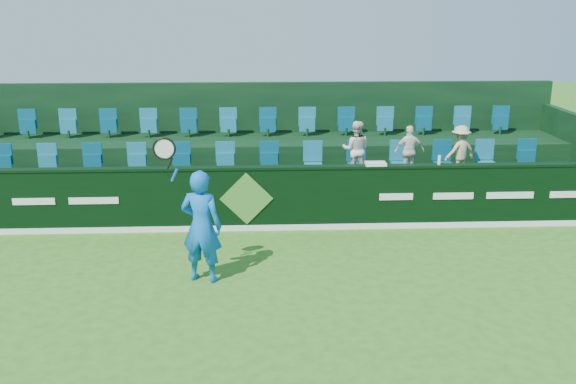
{
  "coord_description": "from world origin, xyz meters",
  "views": [
    {
      "loc": [
        0.28,
        -8.72,
        4.51
      ],
      "look_at": [
        0.8,
        2.8,
        1.15
      ],
      "focal_mm": 40.0,
      "sensor_mm": 36.0,
      "label": 1
    }
  ],
  "objects_px": {
    "towel": "(376,164)",
    "drinks_bottle": "(439,160)",
    "tennis_player": "(201,226)",
    "spectator_left": "(356,149)",
    "spectator_middle": "(409,151)",
    "spectator_right": "(460,151)"
  },
  "relations": [
    {
      "from": "spectator_middle",
      "to": "towel",
      "type": "xyz_separation_m",
      "value": [
        -0.96,
        -1.12,
        -0.0
      ]
    },
    {
      "from": "spectator_middle",
      "to": "drinks_bottle",
      "type": "xyz_separation_m",
      "value": [
        0.36,
        -1.12,
        0.06
      ]
    },
    {
      "from": "spectator_right",
      "to": "towel",
      "type": "height_order",
      "value": "spectator_right"
    },
    {
      "from": "tennis_player",
      "to": "spectator_left",
      "type": "bearing_deg",
      "value": 49.61
    },
    {
      "from": "tennis_player",
      "to": "spectator_middle",
      "type": "relative_size",
      "value": 2.21
    },
    {
      "from": "towel",
      "to": "drinks_bottle",
      "type": "height_order",
      "value": "drinks_bottle"
    },
    {
      "from": "spectator_left",
      "to": "spectator_right",
      "type": "height_order",
      "value": "spectator_left"
    },
    {
      "from": "tennis_player",
      "to": "spectator_middle",
      "type": "bearing_deg",
      "value": 40.33
    },
    {
      "from": "towel",
      "to": "drinks_bottle",
      "type": "bearing_deg",
      "value": 0.0
    },
    {
      "from": "spectator_left",
      "to": "spectator_middle",
      "type": "relative_size",
      "value": 1.1
    },
    {
      "from": "spectator_middle",
      "to": "spectator_right",
      "type": "relative_size",
      "value": 1.01
    },
    {
      "from": "spectator_middle",
      "to": "drinks_bottle",
      "type": "relative_size",
      "value": 6.04
    },
    {
      "from": "tennis_player",
      "to": "drinks_bottle",
      "type": "xyz_separation_m",
      "value": [
        4.7,
        2.56,
        0.47
      ]
    },
    {
      "from": "spectator_left",
      "to": "spectator_right",
      "type": "distance_m",
      "value": 2.35
    },
    {
      "from": "tennis_player",
      "to": "spectator_left",
      "type": "distance_m",
      "value": 4.85
    },
    {
      "from": "towel",
      "to": "drinks_bottle",
      "type": "relative_size",
      "value": 2.17
    },
    {
      "from": "spectator_right",
      "to": "spectator_left",
      "type": "bearing_deg",
      "value": -20.02
    },
    {
      "from": "tennis_player",
      "to": "spectator_right",
      "type": "height_order",
      "value": "tennis_player"
    },
    {
      "from": "towel",
      "to": "spectator_middle",
      "type": "bearing_deg",
      "value": 49.45
    },
    {
      "from": "spectator_middle",
      "to": "spectator_right",
      "type": "bearing_deg",
      "value": 174.5
    },
    {
      "from": "spectator_middle",
      "to": "drinks_bottle",
      "type": "distance_m",
      "value": 1.18
    },
    {
      "from": "spectator_right",
      "to": "drinks_bottle",
      "type": "relative_size",
      "value": 6.0
    }
  ]
}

